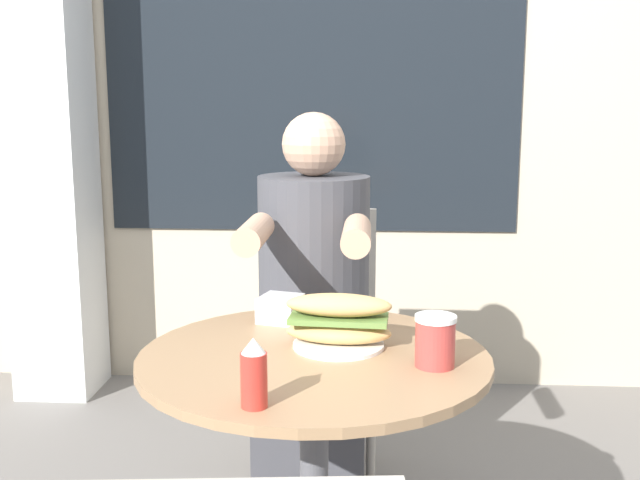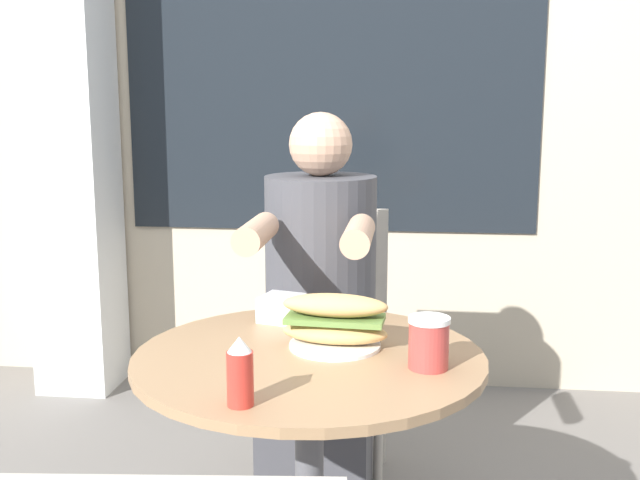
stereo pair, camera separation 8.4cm
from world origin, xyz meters
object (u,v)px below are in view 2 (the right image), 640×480
condiment_bottle (240,372)px  cafe_table (309,439)px  sandwich_on_plate (335,322)px  diner_chair (332,319)px  drink_cup (429,342)px  seated_diner (319,354)px

condiment_bottle → cafe_table: bearing=73.8°
sandwich_on_plate → diner_chair: bearing=96.1°
sandwich_on_plate → drink_cup: size_ratio=2.24×
cafe_table → seated_diner: seated_diner is taller
cafe_table → sandwich_on_plate: bearing=45.3°
condiment_bottle → drink_cup: bearing=34.5°
diner_chair → drink_cup: bearing=106.9°
cafe_table → seated_diner: size_ratio=0.61×
seated_diner → diner_chair: bearing=-89.8°
cafe_table → diner_chair: 0.87m
cafe_table → condiment_bottle: (-0.08, -0.28, 0.25)m
diner_chair → condiment_bottle: size_ratio=7.20×
cafe_table → sandwich_on_plate: sandwich_on_plate is taller
diner_chair → seated_diner: (-0.00, -0.34, -0.00)m
diner_chair → sandwich_on_plate: size_ratio=3.84×
sandwich_on_plate → seated_diner: bearing=100.4°
seated_diner → sandwich_on_plate: 0.54m
diner_chair → sandwich_on_plate: diner_chair is taller
drink_cup → seated_diner: bearing=115.4°
cafe_table → diner_chair: bearing=92.6°
diner_chair → drink_cup: 1.00m
drink_cup → condiment_bottle: 0.39m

